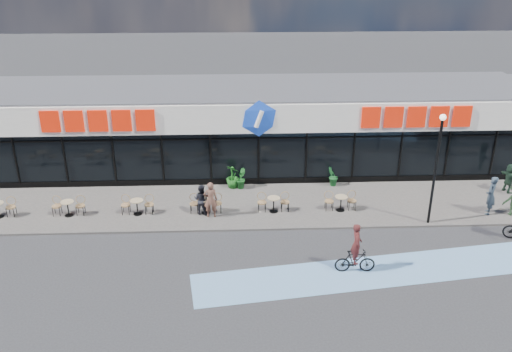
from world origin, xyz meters
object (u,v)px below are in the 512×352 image
Objects in this scene: lamp_post at (437,160)px; potted_plant_right at (333,177)px; cyclist_a at (356,255)px; patron_right at (201,199)px; pedestrian_a at (491,195)px; patron_left at (211,200)px; potted_plant_mid at (233,176)px; pedestrian_b at (509,178)px; potted_plant_left at (241,178)px.

potted_plant_right is at bearing 131.21° from lamp_post.
lamp_post reaches higher than cyclist_a.
pedestrian_a is (13.59, -0.54, 0.19)m from patron_right.
patron_left is 7.46m from cyclist_a.
patron_right is (-0.46, 0.34, -0.14)m from patron_left.
pedestrian_b is (14.13, -1.16, 0.16)m from potted_plant_mid.
potted_plant_right is (5.25, -0.04, -0.08)m from potted_plant_mid.
cyclist_a is (-0.48, -7.95, 0.15)m from potted_plant_right.
cyclist_a is (-4.20, -3.72, -2.40)m from lamp_post.
patron_right reaches higher than potted_plant_left.
lamp_post reaches higher than potted_plant_left.
potted_plant_mid is 1.16× the size of potted_plant_right.
patron_right is at bearing 80.01° from pedestrian_b.
pedestrian_b is at bearing -7.19° from potted_plant_right.
potted_plant_mid reaches higher than potted_plant_right.
potted_plant_left is (-8.54, 4.18, -2.54)m from lamp_post.
patron_right is at bearing -156.63° from potted_plant_right.
patron_right is (-6.73, -2.91, 0.22)m from potted_plant_right.
patron_right is 15.72m from pedestrian_b.
potted_plant_left is 12.18m from pedestrian_a.
potted_plant_right is 0.50× the size of cyclist_a.
potted_plant_right is 8.96m from pedestrian_b.
cyclist_a reaches higher than pedestrian_a.
pedestrian_b reaches higher than potted_plant_right.
potted_plant_mid is 3.31m from patron_right.
pedestrian_a is at bearing -26.68° from potted_plant_right.
potted_plant_left is at bearing -103.22° from patron_right.
lamp_post reaches higher than potted_plant_mid.
cyclist_a reaches higher than potted_plant_left.
pedestrian_b reaches higher than potted_plant_mid.
patron_left is 1.14× the size of pedestrian_b.
patron_left reaches higher than potted_plant_right.
potted_plant_left is at bearing -119.09° from patron_left.
cyclist_a reaches higher than potted_plant_right.
potted_plant_right is 7.97m from cyclist_a.
cyclist_a is at bearing -59.23° from potted_plant_mid.
potted_plant_left is at bearing 69.04° from pedestrian_b.
pedestrian_a is (3.14, 0.79, -2.14)m from lamp_post.
potted_plant_mid is at bearing 166.87° from potted_plant_left.
pedestrian_a is at bearing 31.57° from cyclist_a.
patron_left is at bearing 174.34° from lamp_post.
patron_right is (-1.90, -2.85, 0.21)m from potted_plant_left.
patron_left is 0.83× the size of cyclist_a.
pedestrian_b is (5.17, 3.12, -2.30)m from lamp_post.
lamp_post is 2.94× the size of patron_left.
potted_plant_right is at bearing 86.52° from cyclist_a.
potted_plant_right is at bearing -136.23° from patron_right.
patron_left reaches higher than potted_plant_mid.
potted_plant_mid is 0.58× the size of cyclist_a.
patron_left is at bearing 163.74° from patron_right.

